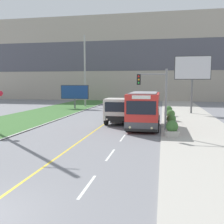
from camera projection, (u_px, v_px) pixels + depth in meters
name	position (u px, v px, depth m)	size (l,w,h in m)	color
apartment_block_background	(139.00, 59.00, 60.33)	(80.00, 8.04, 18.76)	#A89E8E
city_bus	(144.00, 110.00, 22.97)	(2.74, 5.99, 3.20)	red
dump_truck	(120.00, 111.00, 25.77)	(2.57, 6.36, 2.52)	black
utility_pole_far	(85.00, 71.00, 43.65)	(1.80, 0.28, 11.81)	#9E9E99
traffic_light_mast	(156.00, 93.00, 19.76)	(2.28, 0.32, 5.07)	slate
billboard_large	(193.00, 70.00, 33.33)	(4.52, 0.24, 7.40)	#59595B
billboard_small	(75.00, 93.00, 40.42)	(4.43, 0.24, 3.64)	#59595B
planter_round_near	(172.00, 129.00, 19.42)	(1.12, 1.12, 1.18)	#B7B2A8
planter_round_second	(171.00, 122.00, 23.37)	(1.03, 1.03, 1.15)	#B7B2A8
planter_round_third	(171.00, 116.00, 27.30)	(1.09, 1.09, 1.15)	#B7B2A8
planter_round_far	(169.00, 111.00, 31.28)	(1.07, 1.07, 1.18)	#B7B2A8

